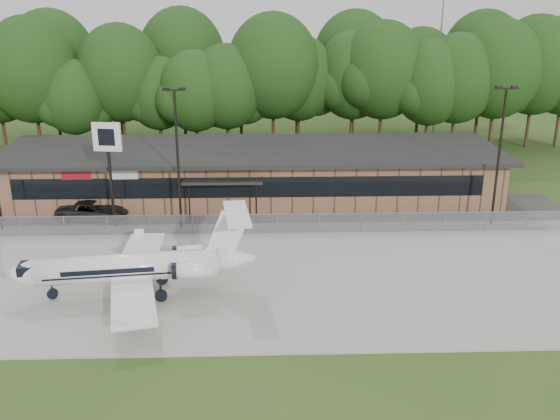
{
  "coord_description": "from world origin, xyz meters",
  "views": [
    {
      "loc": [
        0.88,
        -26.61,
        16.0
      ],
      "look_at": [
        2.1,
        12.0,
        2.83
      ],
      "focal_mm": 40.0,
      "sensor_mm": 36.0,
      "label": 1
    }
  ],
  "objects_px": {
    "business_jet": "(137,268)",
    "suv": "(93,211)",
    "terminal": "(250,172)",
    "pole_sign": "(108,148)"
  },
  "relations": [
    {
      "from": "terminal",
      "to": "business_jet",
      "type": "distance_m",
      "value": 19.37
    },
    {
      "from": "business_jet",
      "to": "suv",
      "type": "xyz_separation_m",
      "value": [
        -5.77,
        12.79,
        -0.98
      ]
    },
    {
      "from": "business_jet",
      "to": "terminal",
      "type": "bearing_deg",
      "value": 65.08
    },
    {
      "from": "suv",
      "to": "terminal",
      "type": "bearing_deg",
      "value": -58.88
    },
    {
      "from": "terminal",
      "to": "pole_sign",
      "type": "height_order",
      "value": "pole_sign"
    },
    {
      "from": "terminal",
      "to": "business_jet",
      "type": "bearing_deg",
      "value": -108.35
    },
    {
      "from": "terminal",
      "to": "suv",
      "type": "height_order",
      "value": "terminal"
    },
    {
      "from": "business_jet",
      "to": "suv",
      "type": "relative_size",
      "value": 2.69
    },
    {
      "from": "terminal",
      "to": "pole_sign",
      "type": "bearing_deg",
      "value": -144.22
    },
    {
      "from": "business_jet",
      "to": "pole_sign",
      "type": "bearing_deg",
      "value": 102.19
    }
  ]
}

